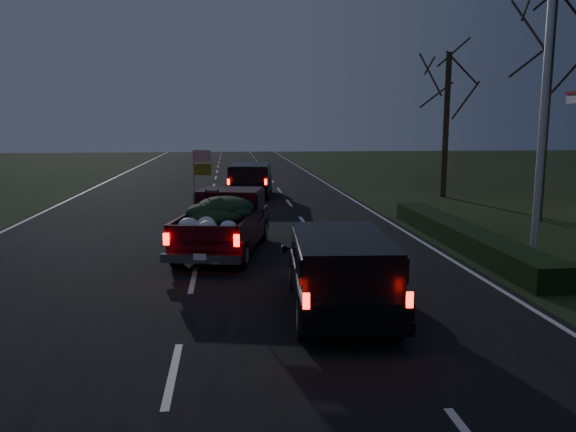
{
  "coord_description": "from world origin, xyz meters",
  "views": [
    {
      "loc": [
        0.86,
        -12.82,
        3.62
      ],
      "look_at": [
        2.34,
        1.15,
        1.3
      ],
      "focal_mm": 35.0,
      "sensor_mm": 36.0,
      "label": 1
    }
  ],
  "objects_px": {
    "light_pole": "(548,54)",
    "lead_suv": "(251,177)",
    "pickup_truck": "(224,219)",
    "rear_suv": "(341,265)"
  },
  "relations": [
    {
      "from": "lead_suv",
      "to": "rear_suv",
      "type": "relative_size",
      "value": 1.08
    },
    {
      "from": "light_pole",
      "to": "rear_suv",
      "type": "height_order",
      "value": "light_pole"
    },
    {
      "from": "pickup_truck",
      "to": "rear_suv",
      "type": "height_order",
      "value": "pickup_truck"
    },
    {
      "from": "light_pole",
      "to": "lead_suv",
      "type": "relative_size",
      "value": 1.91
    },
    {
      "from": "pickup_truck",
      "to": "lead_suv",
      "type": "bearing_deg",
      "value": 96.19
    },
    {
      "from": "rear_suv",
      "to": "light_pole",
      "type": "bearing_deg",
      "value": 38.83
    },
    {
      "from": "light_pole",
      "to": "lead_suv",
      "type": "height_order",
      "value": "light_pole"
    },
    {
      "from": "pickup_truck",
      "to": "lead_suv",
      "type": "xyz_separation_m",
      "value": [
        1.24,
        12.28,
        0.03
      ]
    },
    {
      "from": "lead_suv",
      "to": "rear_suv",
      "type": "xyz_separation_m",
      "value": [
        1.01,
        -17.7,
        -0.06
      ]
    },
    {
      "from": "light_pole",
      "to": "lead_suv",
      "type": "bearing_deg",
      "value": 119.86
    }
  ]
}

